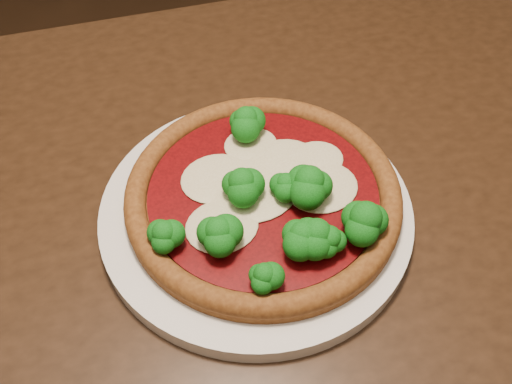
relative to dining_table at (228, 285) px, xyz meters
name	(u,v)px	position (x,y,z in m)	size (l,w,h in m)	color
dining_table	(228,285)	(0.00, 0.00, 0.00)	(1.24, 0.97, 0.75)	black
plate	(256,212)	(0.04, 0.01, 0.11)	(0.31, 0.31, 0.02)	silver
pizza	(268,196)	(0.05, 0.00, 0.14)	(0.28, 0.28, 0.06)	brown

